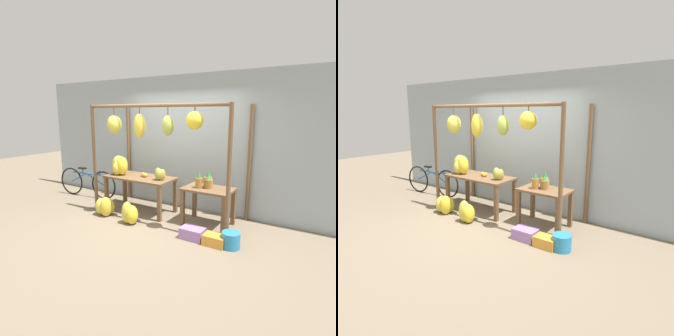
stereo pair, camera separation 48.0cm
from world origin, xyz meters
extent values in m
plane|color=#756651|center=(0.00, 0.00, 0.00)|extent=(20.00, 20.00, 0.00)
cube|color=#99A8B2|center=(0.00, 1.48, 1.40)|extent=(8.00, 0.08, 2.80)
cylinder|color=brown|center=(-1.44, 0.30, 1.09)|extent=(0.07, 0.07, 2.18)
cylinder|color=brown|center=(1.44, 0.30, 1.09)|extent=(0.07, 0.07, 2.18)
cylinder|color=brown|center=(-1.44, 1.39, 1.09)|extent=(0.07, 0.07, 2.18)
cylinder|color=brown|center=(1.44, 1.39, 1.09)|extent=(0.07, 0.07, 2.18)
cylinder|color=brown|center=(0.00, 0.30, 2.15)|extent=(2.88, 0.06, 0.06)
cylinder|color=brown|center=(-0.86, 0.30, 2.05)|extent=(0.02, 0.02, 0.14)
ellipsoid|color=gold|center=(-0.86, 0.30, 1.81)|extent=(0.29, 0.26, 0.35)
cylinder|color=brown|center=(-0.26, 0.30, 2.07)|extent=(0.02, 0.02, 0.11)
ellipsoid|color=gold|center=(-0.26, 0.30, 1.80)|extent=(0.22, 0.20, 0.43)
cylinder|color=brown|center=(0.34, 0.30, 2.06)|extent=(0.02, 0.02, 0.13)
ellipsoid|color=#9EB247|center=(0.34, 0.30, 1.82)|extent=(0.21, 0.19, 0.34)
cylinder|color=brown|center=(0.84, 0.30, 2.09)|extent=(0.02, 0.02, 0.07)
ellipsoid|color=yellow|center=(0.84, 0.30, 1.91)|extent=(0.29, 0.26, 0.29)
cube|color=brown|center=(-0.62, 0.75, 0.72)|extent=(1.44, 0.69, 0.04)
cube|color=brown|center=(-1.29, 0.45, 0.35)|extent=(0.07, 0.07, 0.70)
cube|color=brown|center=(0.06, 0.45, 0.35)|extent=(0.07, 0.07, 0.70)
cube|color=brown|center=(-1.29, 1.04, 0.35)|extent=(0.07, 0.07, 0.70)
cube|color=brown|center=(0.06, 1.04, 0.35)|extent=(0.07, 0.07, 0.70)
cube|color=brown|center=(0.89, 0.80, 0.67)|extent=(0.89, 0.59, 0.04)
cube|color=brown|center=(0.50, 0.55, 0.33)|extent=(0.07, 0.07, 0.65)
cube|color=brown|center=(1.29, 0.55, 0.33)|extent=(0.07, 0.07, 0.65)
cube|color=brown|center=(0.50, 1.04, 0.33)|extent=(0.07, 0.07, 0.65)
cube|color=brown|center=(1.29, 1.04, 0.33)|extent=(0.07, 0.07, 0.65)
ellipsoid|color=yellow|center=(-1.02, 0.67, 0.93)|extent=(0.33, 0.31, 0.39)
ellipsoid|color=gold|center=(-1.16, 0.79, 0.89)|extent=(0.28, 0.25, 0.31)
ellipsoid|color=gold|center=(-1.14, 0.69, 0.94)|extent=(0.29, 0.26, 0.40)
ellipsoid|color=gold|center=(-1.10, 0.61, 0.88)|extent=(0.29, 0.29, 0.28)
sphere|color=orange|center=(-0.57, 0.79, 0.78)|extent=(0.08, 0.08, 0.08)
sphere|color=orange|center=(-0.49, 0.74, 0.78)|extent=(0.08, 0.08, 0.08)
sphere|color=orange|center=(-0.52, 0.82, 0.77)|extent=(0.07, 0.07, 0.07)
sphere|color=orange|center=(-0.50, 0.79, 0.77)|extent=(0.07, 0.07, 0.07)
sphere|color=orange|center=(-0.56, 0.78, 0.78)|extent=(0.09, 0.09, 0.09)
cylinder|color=#A3702D|center=(0.86, 0.83, 0.79)|extent=(0.14, 0.14, 0.19)
cone|color=#337538|center=(0.86, 0.83, 0.94)|extent=(0.10, 0.10, 0.11)
cylinder|color=#A3702D|center=(0.74, 0.72, 0.79)|extent=(0.12, 0.12, 0.19)
cone|color=#337538|center=(0.74, 0.72, 0.94)|extent=(0.09, 0.09, 0.12)
cylinder|color=#B27F38|center=(0.91, 0.80, 0.78)|extent=(0.11, 0.11, 0.16)
cone|color=#428442|center=(0.91, 0.80, 0.91)|extent=(0.08, 0.08, 0.11)
cylinder|color=olive|center=(0.90, 0.77, 0.78)|extent=(0.12, 0.12, 0.16)
cone|color=#428442|center=(0.90, 0.77, 0.90)|extent=(0.08, 0.08, 0.09)
cylinder|color=#B27F38|center=(0.88, 0.82, 0.79)|extent=(0.12, 0.12, 0.20)
cone|color=#337538|center=(0.88, 0.82, 0.96)|extent=(0.09, 0.09, 0.13)
ellipsoid|color=#9EB247|center=(-1.01, 0.19, 0.17)|extent=(0.27, 0.27, 0.33)
ellipsoid|color=gold|center=(-1.02, 0.23, 0.16)|extent=(0.28, 0.29, 0.33)
ellipsoid|color=gold|center=(-1.11, 0.23, 0.15)|extent=(0.40, 0.40, 0.31)
ellipsoid|color=gold|center=(-1.15, 0.14, 0.17)|extent=(0.23, 0.26, 0.35)
ellipsoid|color=gold|center=(-0.99, 0.11, 0.20)|extent=(0.31, 0.31, 0.40)
ellipsoid|color=yellow|center=(-0.31, 0.08, 0.18)|extent=(0.34, 0.34, 0.36)
ellipsoid|color=#9EB247|center=(-0.40, 0.10, 0.17)|extent=(0.27, 0.29, 0.34)
ellipsoid|color=yellow|center=(-0.41, 0.09, 0.14)|extent=(0.24, 0.26, 0.29)
ellipsoid|color=gold|center=(-0.40, 0.06, 0.21)|extent=(0.26, 0.25, 0.42)
cube|color=#9970B7|center=(0.93, 0.12, 0.09)|extent=(0.39, 0.26, 0.18)
cylinder|color=teal|center=(1.57, 0.14, 0.12)|extent=(0.28, 0.28, 0.25)
torus|color=black|center=(-2.82, 0.80, 0.34)|extent=(0.69, 0.11, 0.69)
torus|color=black|center=(-1.83, 0.91, 0.34)|extent=(0.69, 0.11, 0.69)
cylinder|color=#235B9E|center=(-2.33, 0.86, 0.59)|extent=(0.84, 0.13, 0.03)
cylinder|color=#235B9E|center=(-2.57, 0.83, 0.46)|extent=(0.51, 0.09, 0.27)
cylinder|color=#235B9E|center=(-2.08, 0.89, 0.46)|extent=(0.51, 0.09, 0.27)
cylinder|color=#235B9E|center=(-2.45, 0.84, 0.64)|extent=(0.02, 0.02, 0.10)
cube|color=black|center=(-2.45, 0.84, 0.71)|extent=(0.21, 0.10, 0.04)
cylinder|color=#235B9E|center=(-1.93, 0.90, 0.64)|extent=(0.02, 0.02, 0.10)
ellipsoid|color=#93A33D|center=(-0.12, 0.69, 0.86)|extent=(0.20, 0.21, 0.25)
ellipsoid|color=#B2993D|center=(-0.05, 0.72, 0.85)|extent=(0.14, 0.15, 0.22)
ellipsoid|color=#B2993D|center=(-0.07, 0.71, 0.85)|extent=(0.18, 0.19, 0.22)
cube|color=orange|center=(1.33, 0.09, 0.08)|extent=(0.35, 0.24, 0.17)
camera|label=1|loc=(2.85, -3.75, 2.03)|focal=30.00mm
camera|label=2|loc=(3.24, -3.48, 2.03)|focal=30.00mm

